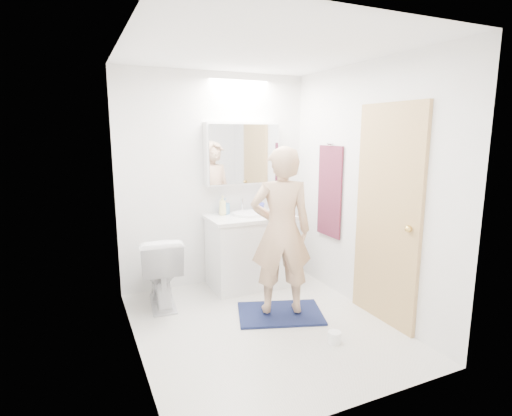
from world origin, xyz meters
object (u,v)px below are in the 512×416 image
person (281,231)px  toilet_paper_roll (334,337)px  toothbrush_cup (260,207)px  toilet (161,270)px  soap_bottle_b (225,206)px  soap_bottle_a (223,205)px  vanity_cabinet (250,252)px  medicine_cabinet (242,154)px

person → toilet_paper_roll: 1.04m
toothbrush_cup → toilet_paper_roll: bearing=-92.9°
toilet_paper_roll → toilet: bearing=129.9°
toilet → soap_bottle_b: size_ratio=3.97×
toilet → soap_bottle_a: size_ratio=3.30×
toilet → soap_bottle_a: (0.77, 0.27, 0.56)m
vanity_cabinet → soap_bottle_b: bearing=141.7°
vanity_cabinet → toilet_paper_roll: size_ratio=8.18×
soap_bottle_b → toilet_paper_roll: (0.35, -1.68, -0.86)m
medicine_cabinet → soap_bottle_b: (-0.23, -0.03, -0.59)m
soap_bottle_b → toilet_paper_roll: soap_bottle_b is taller
medicine_cabinet → toothbrush_cup: size_ratio=8.00×
toilet → toothbrush_cup: (1.24, 0.28, 0.50)m
person → toilet_paper_roll: (0.17, -0.66, -0.79)m
toilet → toilet_paper_roll: toilet is taller
soap_bottle_a → soap_bottle_b: bearing=37.9°
vanity_cabinet → medicine_cabinet: (0.00, 0.21, 1.11)m
soap_bottle_b → toothbrush_cup: (0.43, -0.02, -0.04)m
vanity_cabinet → toilet: vanity_cabinet is taller
vanity_cabinet → soap_bottle_b: size_ratio=4.86×
medicine_cabinet → person: medicine_cabinet is taller
medicine_cabinet → toilet_paper_roll: (0.12, -1.71, -1.45)m
vanity_cabinet → toothbrush_cup: size_ratio=8.18×
soap_bottle_a → vanity_cabinet: bearing=-29.4°
soap_bottle_b → toilet: bearing=-160.0°
vanity_cabinet → soap_bottle_a: size_ratio=4.05×
toothbrush_cup → toilet_paper_roll: toothbrush_cup is taller
soap_bottle_a → toilet: bearing=-161.1°
toilet → medicine_cabinet: bearing=-156.4°
medicine_cabinet → soap_bottle_a: size_ratio=3.96×
soap_bottle_a → medicine_cabinet: bearing=12.6°
toilet → vanity_cabinet: bearing=-167.4°
vanity_cabinet → soap_bottle_b: soap_bottle_b is taller
vanity_cabinet → toothbrush_cup: toothbrush_cup is taller
vanity_cabinet → medicine_cabinet: size_ratio=1.02×
medicine_cabinet → toilet: bearing=-162.7°
toilet → soap_bottle_a: soap_bottle_a is taller
toilet_paper_roll → toothbrush_cup: bearing=87.1°
toilet → toilet_paper_roll: bearing=136.2°
vanity_cabinet → toilet_paper_roll: (0.12, -1.50, -0.34)m
toilet → toothbrush_cup: 1.37m
soap_bottle_b → toothbrush_cup: 0.43m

